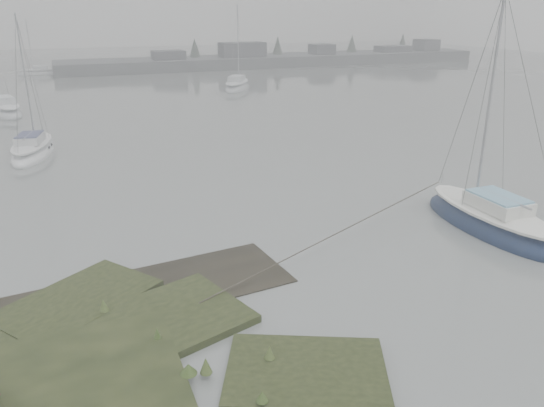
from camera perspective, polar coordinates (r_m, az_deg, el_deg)
The scene contains 7 objects.
ground at distance 40.06m, azimuth -16.21°, elevation 8.55°, with size 160.00×160.00×0.00m, color slate.
far_shoreline at distance 77.65m, azimuth 1.53°, elevation 15.29°, with size 60.00×8.00×4.15m.
sailboat_main at distance 20.89m, azimuth 22.34°, elevation -1.83°, with size 2.11×6.33×8.91m.
sailboat_white at distance 31.98m, azimuth -24.32°, elevation 5.19°, with size 3.00×5.91×7.97m.
sailboat_far_a at distance 45.74m, azimuth -26.84°, elevation 8.92°, with size 3.68×6.53×8.77m.
sailboat_far_b at distance 54.11m, azimuth -3.77°, elevation 12.45°, with size 4.88×6.28×8.64m.
sailboat_far_c at distance 71.80m, azimuth -23.73°, elevation 12.73°, with size 4.91×1.63×6.92m.
Camera 1 is at (-3.77, -9.15, 7.59)m, focal length 35.00 mm.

